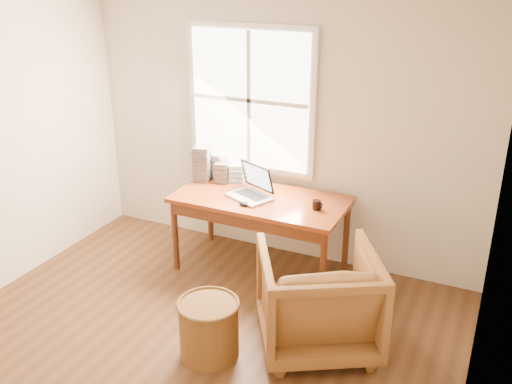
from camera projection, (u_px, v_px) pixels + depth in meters
room_shell at (153, 205)px, 3.69m from camera, size 4.04×4.54×2.64m
desk at (261, 199)px, 5.28m from camera, size 1.60×0.80×0.04m
armchair at (318, 299)px, 4.32m from camera, size 1.19×1.20×0.81m
wicker_stool at (209, 329)px, 4.27m from camera, size 0.54×0.54×0.45m
laptop at (249, 185)px, 5.21m from camera, size 0.48×0.49×0.27m
mouse at (244, 204)px, 5.09m from camera, size 0.11×0.08×0.03m
coffee_mug at (317, 205)px, 5.00m from camera, size 0.08×0.08×0.08m
cd_stack_a at (219, 166)px, 5.67m from camera, size 0.15×0.14×0.26m
cd_stack_b at (221, 173)px, 5.59m from camera, size 0.15×0.14×0.20m
cd_stack_c at (202, 164)px, 5.60m from camera, size 0.18×0.17×0.35m
cd_stack_d at (236, 173)px, 5.61m from camera, size 0.18×0.17×0.18m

